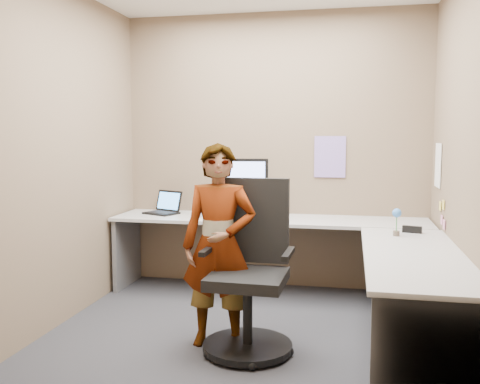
% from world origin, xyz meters
% --- Properties ---
extents(ground, '(3.00, 3.00, 0.00)m').
position_xyz_m(ground, '(0.00, 0.00, 0.00)').
color(ground, '#242529').
rests_on(ground, ground).
extents(wall_back, '(3.00, 0.00, 3.00)m').
position_xyz_m(wall_back, '(0.00, 1.30, 1.35)').
color(wall_back, brown).
rests_on(wall_back, ground).
extents(wall_right, '(0.00, 2.70, 2.70)m').
position_xyz_m(wall_right, '(1.50, 0.00, 1.35)').
color(wall_right, brown).
rests_on(wall_right, ground).
extents(wall_left, '(0.00, 2.70, 2.70)m').
position_xyz_m(wall_left, '(-1.50, 0.00, 1.35)').
color(wall_left, brown).
rests_on(wall_left, ground).
extents(desk, '(2.98, 2.58, 0.73)m').
position_xyz_m(desk, '(0.44, 0.39, 0.59)').
color(desk, '#A1A1A1').
rests_on(desk, ground).
extents(paper_ream, '(0.35, 0.28, 0.07)m').
position_xyz_m(paper_ream, '(-0.26, 0.86, 0.76)').
color(paper_ream, red).
rests_on(paper_ream, desk).
extents(monitor, '(0.53, 0.18, 0.50)m').
position_xyz_m(monitor, '(-0.26, 0.88, 1.09)').
color(monitor, black).
rests_on(monitor, paper_ream).
extents(laptop, '(0.39, 0.36, 0.22)m').
position_xyz_m(laptop, '(-1.06, 1.06, 0.79)').
color(laptop, black).
rests_on(laptop, desk).
extents(trackball_mouse, '(0.12, 0.08, 0.07)m').
position_xyz_m(trackball_mouse, '(-0.65, 0.90, 0.76)').
color(trackball_mouse, '#B7B7BC').
rests_on(trackball_mouse, desk).
extents(origami, '(0.10, 0.10, 0.06)m').
position_xyz_m(origami, '(-0.44, 0.79, 0.76)').
color(origami, white).
rests_on(origami, desk).
extents(stapler, '(0.16, 0.08, 0.05)m').
position_xyz_m(stapler, '(1.24, 0.45, 0.76)').
color(stapler, black).
rests_on(stapler, desk).
extents(flower, '(0.07, 0.07, 0.22)m').
position_xyz_m(flower, '(1.11, 0.29, 0.87)').
color(flower, brown).
rests_on(flower, desk).
extents(calendar_purple, '(0.30, 0.01, 0.40)m').
position_xyz_m(calendar_purple, '(0.55, 1.29, 1.30)').
color(calendar_purple, '#846BB7').
rests_on(calendar_purple, wall_back).
extents(calendar_white, '(0.01, 0.28, 0.38)m').
position_xyz_m(calendar_white, '(1.49, 0.90, 1.25)').
color(calendar_white, white).
rests_on(calendar_white, wall_right).
extents(sticky_note_a, '(0.01, 0.07, 0.07)m').
position_xyz_m(sticky_note_a, '(1.49, 0.55, 0.95)').
color(sticky_note_a, '#F2E059').
rests_on(sticky_note_a, wall_right).
extents(sticky_note_b, '(0.01, 0.07, 0.07)m').
position_xyz_m(sticky_note_b, '(1.49, 0.60, 0.82)').
color(sticky_note_b, pink).
rests_on(sticky_note_b, wall_right).
extents(sticky_note_c, '(0.01, 0.07, 0.07)m').
position_xyz_m(sticky_note_c, '(1.49, 0.48, 0.80)').
color(sticky_note_c, pink).
rests_on(sticky_note_c, wall_right).
extents(sticky_note_d, '(0.01, 0.07, 0.07)m').
position_xyz_m(sticky_note_d, '(1.49, 0.70, 0.92)').
color(sticky_note_d, '#F2E059').
rests_on(sticky_note_d, wall_right).
extents(office_chair, '(0.63, 0.63, 1.18)m').
position_xyz_m(office_chair, '(0.08, -0.37, 0.48)').
color(office_chair, black).
rests_on(office_chair, ground).
extents(person, '(0.54, 0.37, 1.45)m').
position_xyz_m(person, '(-0.15, -0.34, 0.73)').
color(person, '#999399').
rests_on(person, ground).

